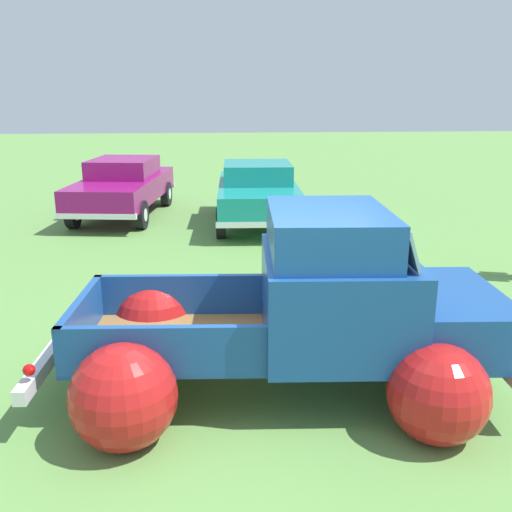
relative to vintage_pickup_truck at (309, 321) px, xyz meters
name	(u,v)px	position (x,y,z in m)	size (l,w,h in m)	color
ground_plane	(271,387)	(-0.39, 0.02, -0.76)	(80.00, 80.00, 0.00)	#609347
vintage_pickup_truck	(309,321)	(0.00, 0.00, 0.00)	(4.72, 2.98, 1.96)	black
show_car_0	(123,185)	(-3.16, 9.01, 0.02)	(2.34, 4.59, 1.43)	black
show_car_1	(258,191)	(0.13, 7.81, 0.02)	(2.04, 4.22, 1.43)	black
lane_cone_0	(480,320)	(2.30, 0.89, -0.45)	(0.36, 0.36, 0.63)	black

